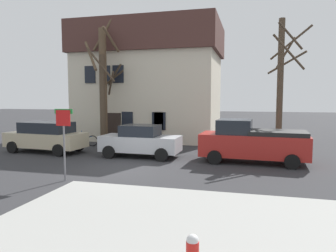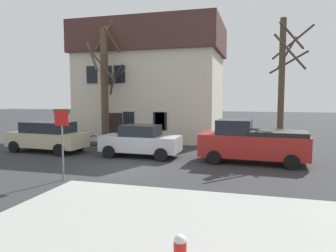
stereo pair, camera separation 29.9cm
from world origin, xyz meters
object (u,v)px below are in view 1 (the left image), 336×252
object	(u,v)px
street_sign_pole	(64,131)
bicycle_leaning	(84,141)
tree_bare_mid	(104,97)
tree_bare_far	(281,79)
building_main	(150,81)
pickup_truck_red	(252,142)
tree_bare_near	(103,83)
car_silver_sedan	(140,141)
car_beige_wagon	(46,136)

from	to	relation	value
street_sign_pole	bicycle_leaning	size ratio (longest dim) A/B	1.62
tree_bare_mid	tree_bare_far	distance (m)	11.25
building_main	pickup_truck_red	distance (m)	11.66
tree_bare_near	tree_bare_mid	size ratio (longest dim) A/B	1.39
building_main	tree_bare_far	world-z (taller)	building_main
building_main	tree_bare_far	xyz separation A→B (m)	(9.42, -3.70, -0.21)
car_silver_sedan	street_sign_pole	xyz separation A→B (m)	(-1.18, -5.35, 1.08)
tree_bare_mid	pickup_truck_red	world-z (taller)	tree_bare_mid
bicycle_leaning	pickup_truck_red	bearing A→B (deg)	-13.72
tree_bare_mid	tree_bare_near	bearing A→B (deg)	122.02
street_sign_pole	tree_bare_near	bearing A→B (deg)	106.91
tree_bare_mid	tree_bare_far	world-z (taller)	tree_bare_far
tree_bare_far	tree_bare_mid	bearing A→B (deg)	-175.38
building_main	car_beige_wagon	bearing A→B (deg)	-115.81
car_beige_wagon	street_sign_pole	size ratio (longest dim) A/B	1.74
building_main	tree_bare_mid	bearing A→B (deg)	-110.81
tree_bare_mid	car_beige_wagon	xyz separation A→B (m)	(-2.09, -3.34, -2.33)
street_sign_pole	bicycle_leaning	world-z (taller)	street_sign_pole
tree_bare_mid	bicycle_leaning	bearing A→B (deg)	-144.08
building_main	tree_bare_far	size ratio (longest dim) A/B	1.39
tree_bare_near	street_sign_pole	bearing A→B (deg)	-73.09
tree_bare_far	pickup_truck_red	bearing A→B (deg)	-110.98
car_silver_sedan	street_sign_pole	bearing A→B (deg)	-102.45
car_beige_wagon	car_silver_sedan	distance (m)	5.83
pickup_truck_red	bicycle_leaning	distance (m)	10.93
building_main	pickup_truck_red	xyz separation A→B (m)	(7.79, -7.96, -3.46)
bicycle_leaning	car_beige_wagon	bearing A→B (deg)	-111.82
tree_bare_near	street_sign_pole	world-z (taller)	tree_bare_near
bicycle_leaning	tree_bare_far	bearing A→B (deg)	7.78
car_silver_sedan	car_beige_wagon	bearing A→B (deg)	179.87
tree_bare_near	bicycle_leaning	bearing A→B (deg)	-130.24
tree_bare_mid	tree_bare_far	xyz separation A→B (m)	(11.17, 0.90, 1.01)
car_silver_sedan	bicycle_leaning	distance (m)	5.47
pickup_truck_red	tree_bare_mid	bearing A→B (deg)	160.61
tree_bare_far	car_silver_sedan	xyz separation A→B (m)	(-7.44, -4.25, -3.40)
tree_bare_mid	street_sign_pole	world-z (taller)	tree_bare_mid
building_main	car_beige_wagon	xyz separation A→B (m)	(-3.84, -7.93, -3.55)
building_main	tree_bare_near	bearing A→B (deg)	-113.99
building_main	tree_bare_near	size ratio (longest dim) A/B	1.24
tree_bare_near	car_beige_wagon	size ratio (longest dim) A/B	1.82
pickup_truck_red	bicycle_leaning	bearing A→B (deg)	166.28
street_sign_pole	tree_bare_mid	bearing A→B (deg)	106.37
car_beige_wagon	bicycle_leaning	distance (m)	2.82
tree_bare_near	tree_bare_mid	world-z (taller)	tree_bare_near
tree_bare_far	bicycle_leaning	world-z (taller)	tree_bare_far
tree_bare_far	bicycle_leaning	distance (m)	12.95
building_main	car_beige_wagon	size ratio (longest dim) A/B	2.26
tree_bare_near	street_sign_pole	distance (m)	9.65
car_beige_wagon	building_main	bearing A→B (deg)	64.19
building_main	car_silver_sedan	xyz separation A→B (m)	(1.99, -7.95, -3.61)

